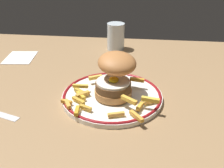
# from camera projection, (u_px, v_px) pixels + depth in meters

# --- Properties ---
(ground_plane) EXTENTS (1.32, 1.02, 0.04)m
(ground_plane) POSITION_uv_depth(u_px,v_px,m) (105.00, 104.00, 0.69)
(ground_plane) COLOR #95724C
(dinner_plate) EXTENTS (0.26, 0.26, 0.02)m
(dinner_plate) POSITION_uv_depth(u_px,v_px,m) (112.00, 97.00, 0.67)
(dinner_plate) COLOR white
(dinner_plate) RESTS_ON ground_plane
(burger) EXTENTS (0.13, 0.14, 0.11)m
(burger) POSITION_uv_depth(u_px,v_px,m) (115.00, 75.00, 0.64)
(burger) COLOR #B7793F
(burger) RESTS_ON dinner_plate
(fries_pile) EXTENTS (0.24, 0.19, 0.03)m
(fries_pile) POSITION_uv_depth(u_px,v_px,m) (104.00, 98.00, 0.63)
(fries_pile) COLOR gold
(fries_pile) RESTS_ON dinner_plate
(water_glass) EXTENTS (0.07, 0.07, 0.10)m
(water_glass) POSITION_uv_depth(u_px,v_px,m) (116.00, 38.00, 0.98)
(water_glass) COLOR silver
(water_glass) RESTS_ON ground_plane
(napkin) EXTENTS (0.11, 0.13, 0.00)m
(napkin) POSITION_uv_depth(u_px,v_px,m) (20.00, 57.00, 0.92)
(napkin) COLOR white
(napkin) RESTS_ON ground_plane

